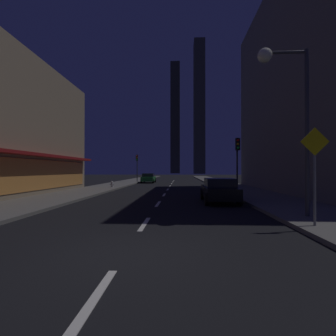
{
  "coord_description": "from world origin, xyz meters",
  "views": [
    {
      "loc": [
        1.29,
        -5.51,
        1.93
      ],
      "look_at": [
        0.0,
        19.41,
        2.15
      ],
      "focal_mm": 26.13,
      "sensor_mm": 36.0,
      "label": 1
    }
  ],
  "objects": [
    {
      "name": "street_lamp_right",
      "position": [
        5.38,
        4.23,
        5.07
      ],
      "size": [
        1.96,
        0.56,
        6.58
      ],
      "color": "#38383D",
      "rests_on": "sidewalk_right"
    },
    {
      "name": "fire_hydrant_far_left",
      "position": [
        -5.9,
        19.73,
        0.45
      ],
      "size": [
        0.42,
        0.3,
        0.65
      ],
      "color": "#B2B2B2",
      "rests_on": "sidewalk_left"
    },
    {
      "name": "pedestrian_crossing_sign",
      "position": [
        5.6,
        2.57,
        2.02
      ],
      "size": [
        0.91,
        0.08,
        3.15
      ],
      "color": "slate",
      "rests_on": "sidewalk_right"
    },
    {
      "name": "traffic_light_far_left",
      "position": [
        -5.5,
        32.17,
        3.19
      ],
      "size": [
        0.32,
        0.48,
        4.2
      ],
      "color": "#2D2D2D",
      "rests_on": "sidewalk_left"
    },
    {
      "name": "skyscraper_distant_tall",
      "position": [
        -2.04,
        145.67,
        34.06
      ],
      "size": [
        5.7,
        8.09,
        68.13
      ],
      "primitive_type": "cube",
      "color": "#3C392D",
      "rests_on": "ground"
    },
    {
      "name": "building_apartment_right",
      "position": [
        14.5,
        16.0,
        8.97
      ],
      "size": [
        11.0,
        20.0,
        17.94
      ],
      "primitive_type": "cube",
      "color": "slate",
      "rests_on": "ground"
    },
    {
      "name": "ground_plane",
      "position": [
        0.0,
        32.0,
        -0.05
      ],
      "size": [
        78.0,
        136.0,
        0.1
      ],
      "primitive_type": "cube",
      "color": "black"
    },
    {
      "name": "traffic_light_near_right",
      "position": [
        5.5,
        12.78,
        3.19
      ],
      "size": [
        0.32,
        0.48,
        4.2
      ],
      "color": "#2D2D2D",
      "rests_on": "sidewalk_right"
    },
    {
      "name": "sidewalk_left",
      "position": [
        -7.0,
        32.0,
        0.07
      ],
      "size": [
        4.0,
        76.0,
        0.15
      ],
      "primitive_type": "cube",
      "color": "#605E59",
      "rests_on": "ground"
    },
    {
      "name": "sidewalk_right",
      "position": [
        7.0,
        32.0,
        0.07
      ],
      "size": [
        4.0,
        76.0,
        0.15
      ],
      "primitive_type": "cube",
      "color": "#605E59",
      "rests_on": "ground"
    },
    {
      "name": "lane_marking_center",
      "position": [
        0.0,
        18.8,
        0.01
      ],
      "size": [
        0.16,
        43.8,
        0.01
      ],
      "color": "silver",
      "rests_on": "ground"
    },
    {
      "name": "car_parked_far",
      "position": [
        -3.6,
        31.49,
        0.74
      ],
      "size": [
        1.98,
        4.24,
        1.45
      ],
      "color": "#1E722D",
      "rests_on": "ground"
    },
    {
      "name": "skyscraper_distant_mid",
      "position": [
        11.37,
        127.45,
        36.0
      ],
      "size": [
        5.83,
        8.67,
        72.01
      ],
      "primitive_type": "cube",
      "color": "#464334",
      "rests_on": "ground"
    },
    {
      "name": "car_parked_near",
      "position": [
        3.6,
        9.26,
        0.74
      ],
      "size": [
        1.98,
        4.24,
        1.45
      ],
      "color": "black",
      "rests_on": "ground"
    }
  ]
}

